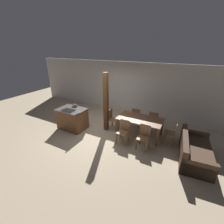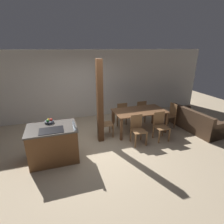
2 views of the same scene
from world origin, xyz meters
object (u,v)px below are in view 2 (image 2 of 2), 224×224
object	(u,v)px
wine_glass_end	(73,122)
dining_chair_far_right	(140,111)
dining_chair_near_left	(138,129)
dining_chair_head_end	(104,123)
fruit_bowl	(49,121)
dining_chair_foot_end	(170,115)
timber_post	(100,103)
dining_chair_near_right	(160,125)
wine_glass_far	(74,123)
couch	(196,122)
dining_chair_far_left	(121,113)
wine_glass_near	(74,125)
dining_table	(139,113)
wine_glass_middle	(74,124)
kitchen_island	(53,143)

from	to	relation	value
wine_glass_end	dining_chair_far_right	size ratio (longest dim) A/B	0.18
dining_chair_near_left	dining_chair_head_end	size ratio (longest dim) A/B	1.00
fruit_bowl	dining_chair_foot_end	distance (m)	4.17
wine_glass_end	timber_post	xyz separation A→B (m)	(0.86, 0.69, 0.20)
dining_chair_near_right	dining_chair_head_end	bearing A→B (deg)	156.60
wine_glass_end	dining_chair_foot_end	world-z (taller)	wine_glass_end
fruit_bowl	dining_chair_near_left	xyz separation A→B (m)	(2.46, -0.18, -0.50)
dining_chair_far_right	wine_glass_far	bearing A→B (deg)	32.63
wine_glass_end	dining_chair_far_right	world-z (taller)	wine_glass_end
dining_chair_foot_end	couch	bearing A→B (deg)	56.12
dining_chair_near_right	dining_chair_far_left	xyz separation A→B (m)	(-0.79, 1.42, 0.00)
wine_glass_near	dining_chair_near_right	bearing A→B (deg)	9.68
dining_chair_near_left	fruit_bowl	bearing A→B (deg)	175.78
dining_table	couch	world-z (taller)	couch
couch	dining_table	bearing A→B (deg)	70.56
wine_glass_near	dining_chair_far_left	xyz separation A→B (m)	(1.89, 1.88, -0.58)
dining_chair_far_right	dining_chair_head_end	world-z (taller)	same
dining_chair_near_right	dining_chair_head_end	xyz separation A→B (m)	(-1.64, 0.71, 0.00)
dining_chair_foot_end	dining_chair_head_end	bearing A→B (deg)	-90.00
dining_table	wine_glass_middle	bearing A→B (deg)	-154.58
dining_chair_far_left	dining_chair_head_end	world-z (taller)	same
dining_chair_far_left	dining_chair_near_left	bearing A→B (deg)	90.00
fruit_bowl	dining_chair_foot_end	bearing A→B (deg)	7.33
kitchen_island	timber_post	xyz separation A→B (m)	(1.39, 0.58, 0.78)
kitchen_island	dining_chair_far_right	distance (m)	3.55
dining_chair_near_right	timber_post	world-z (taller)	timber_post
dining_chair_far_left	dining_chair_head_end	distance (m)	1.11
dining_chair_far_left	dining_chair_foot_end	distance (m)	1.79
wine_glass_near	dining_chair_near_right	size ratio (longest dim) A/B	0.18
fruit_bowl	dining_chair_far_right	distance (m)	3.52
kitchen_island	dining_chair_far_right	xyz separation A→B (m)	(3.21, 1.52, 0.00)
dining_chair_far_right	dining_chair_foot_end	world-z (taller)	same
dining_chair_far_left	dining_chair_head_end	xyz separation A→B (m)	(-0.85, -0.71, 0.00)
dining_chair_near_right	dining_chair_head_end	world-z (taller)	same
wine_glass_end	dining_chair_far_left	bearing A→B (deg)	40.83
wine_glass_far	dining_chair_far_right	xyz separation A→B (m)	(2.68, 1.71, -0.58)
wine_glass_middle	dining_chair_far_left	size ratio (longest dim) A/B	0.18
couch	wine_glass_near	bearing A→B (deg)	93.52
dining_chair_near_left	dining_chair_far_right	bearing A→B (deg)	61.00
dining_chair_head_end	timber_post	distance (m)	0.83
dining_table	timber_post	xyz separation A→B (m)	(-1.42, -0.23, 0.58)
kitchen_island	wine_glass_middle	world-z (taller)	wine_glass_middle
wine_glass_far	dining_chair_foot_end	size ratio (longest dim) A/B	0.18
fruit_bowl	dining_chair_far_left	bearing A→B (deg)	26.69
wine_glass_far	wine_glass_near	bearing A→B (deg)	-90.00
dining_chair_far_left	dining_chair_head_end	bearing A→B (deg)	39.76
dining_chair_far_right	dining_chair_foot_end	distance (m)	1.11
fruit_bowl	dining_table	size ratio (longest dim) A/B	0.13
couch	timber_post	bearing A→B (deg)	80.20
fruit_bowl	dining_chair_far_left	size ratio (longest dim) A/B	0.26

